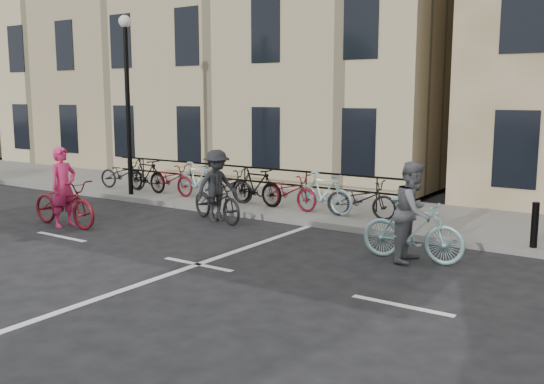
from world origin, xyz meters
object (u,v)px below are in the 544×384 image
Objects in this scene: cyclist_pink at (64,199)px; cyclist_dark at (217,193)px; lamp_post at (127,83)px; cyclist_grey at (413,221)px.

cyclist_pink is 3.66m from cyclist_dark.
lamp_post reaches higher than cyclist_dark.
cyclist_pink reaches higher than cyclist_dark.
cyclist_grey reaches higher than cyclist_dark.
cyclist_pink is 1.07× the size of cyclist_grey.
cyclist_pink is (1.62, -3.62, -2.83)m from lamp_post.
cyclist_dark is at bearing -14.45° from lamp_post.
cyclist_grey is (9.69, -1.94, -2.72)m from lamp_post.
lamp_post is 2.48× the size of cyclist_dark.
cyclist_dark is (4.27, -1.10, -2.78)m from lamp_post.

